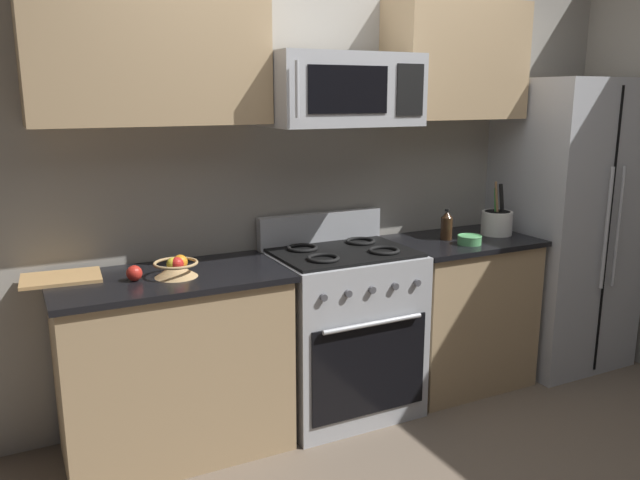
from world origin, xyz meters
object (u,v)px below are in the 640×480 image
apple_loose (134,273)px  prep_bowl (469,239)px  fruit_basket (176,267)px  microwave (342,90)px  utensil_crock (497,222)px  cutting_board (61,278)px  range_oven (342,330)px  refrigerator (565,225)px  bottle_soy (447,226)px

apple_loose → prep_bowl: (1.86, -0.11, -0.01)m
fruit_basket → microwave: bearing=3.8°
utensil_crock → cutting_board: size_ratio=0.94×
range_oven → fruit_basket: bearing=-177.8°
microwave → refrigerator: bearing=-1.5°
utensil_crock → prep_bowl: (-0.32, -0.13, -0.05)m
microwave → prep_bowl: microwave is taller
cutting_board → bottle_soy: bottle_soy is taller
range_oven → prep_bowl: size_ratio=7.89×
utensil_crock → fruit_basket: utensil_crock is taller
range_oven → apple_loose: (-1.10, -0.02, 0.47)m
range_oven → cutting_board: range_oven is taller
range_oven → fruit_basket: range_oven is taller
fruit_basket → prep_bowl: size_ratio=1.51×
fruit_basket → cutting_board: size_ratio=0.59×
refrigerator → utensil_crock: refrigerator is taller
prep_bowl → fruit_basket: bearing=176.6°
range_oven → microwave: (-0.00, 0.03, 1.30)m
microwave → apple_loose: 1.38m
refrigerator → microwave: 1.84m
microwave → cutting_board: 1.65m
refrigerator → bottle_soy: refrigerator is taller
cutting_board → prep_bowl: prep_bowl is taller
microwave → range_oven: bearing=-90.0°
utensil_crock → cutting_board: (-2.48, 0.15, -0.07)m
microwave → prep_bowl: (0.75, -0.16, -0.83)m
microwave → fruit_basket: microwave is taller
range_oven → refrigerator: refrigerator is taller
microwave → bottle_soy: size_ratio=4.29×
refrigerator → microwave: (-1.63, 0.04, 0.85)m
fruit_basket → apple_loose: (-0.19, 0.01, -0.01)m
prep_bowl → microwave: bearing=168.1°
range_oven → utensil_crock: (1.07, -0.00, 0.52)m
refrigerator → apple_loose: bearing=-179.9°
utensil_crock → bottle_soy: (-0.36, 0.03, 0.00)m
range_oven → prep_bowl: bearing=-10.0°
range_oven → bottle_soy: bearing=2.1°
refrigerator → fruit_basket: (-2.55, -0.02, 0.03)m
refrigerator → cutting_board: bearing=176.8°
cutting_board → bottle_soy: size_ratio=1.91×
microwave → prep_bowl: size_ratio=5.72×
cutting_board → prep_bowl: bearing=-7.5°
range_oven → fruit_basket: size_ratio=5.23×
fruit_basket → cutting_board: 0.53m
microwave → apple_loose: (-1.10, -0.05, -0.82)m
fruit_basket → prep_bowl: bearing=-3.4°
microwave → cutting_board: bearing=174.9°
refrigerator → microwave: size_ratio=2.33×
utensil_crock → microwave: bearing=178.5°
prep_bowl → cutting_board: bearing=172.5°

